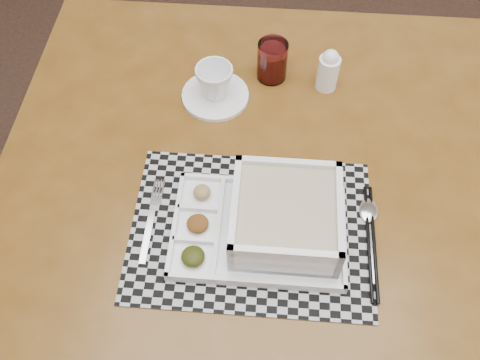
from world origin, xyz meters
name	(u,v)px	position (x,y,z in m)	size (l,w,h in m)	color
dining_table	(256,201)	(-0.35, 0.67, 0.72)	(1.18, 1.18, 0.80)	#51310E
placemat	(251,230)	(-0.34, 0.56, 0.80)	(0.45, 0.34, 0.00)	#A4A4AC
serving_tray	(278,220)	(-0.30, 0.56, 0.84)	(0.34, 0.26, 0.09)	white
fork	(153,218)	(-0.53, 0.54, 0.80)	(0.04, 0.19, 0.00)	silver
spoon	(369,217)	(-0.13, 0.63, 0.80)	(0.04, 0.18, 0.01)	silver
chopsticks	(371,242)	(-0.12, 0.57, 0.81)	(0.05, 0.24, 0.01)	black
saucer	(215,96)	(-0.48, 0.87, 0.80)	(0.15, 0.15, 0.01)	white
cup	(215,82)	(-0.48, 0.87, 0.85)	(0.08, 0.08, 0.08)	white
juice_glass	(272,62)	(-0.37, 0.96, 0.84)	(0.07, 0.07, 0.09)	white
creamer_bottle	(328,70)	(-0.25, 0.96, 0.85)	(0.05, 0.05, 0.11)	white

